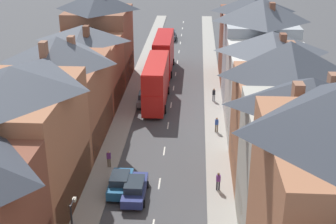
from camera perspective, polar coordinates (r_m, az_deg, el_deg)
pavement_left at (r=58.71m, az=-4.49°, el=1.76°), size 2.20×104.00×0.14m
pavement_right at (r=58.21m, az=5.51°, el=1.54°), size 2.20×104.00×0.14m
centre_line_dashes at (r=56.40m, az=0.38°, el=0.86°), size 0.14×97.80×0.01m
terrace_row_left at (r=39.88m, az=-15.85°, el=-0.83°), size 8.00×61.25×13.45m
terrace_row_right at (r=39.03m, az=14.08°, el=-0.35°), size 8.00×63.13×14.71m
double_decker_bus_lead at (r=55.86m, az=-1.45°, el=3.71°), size 2.74×10.80×5.30m
double_decker_bus_mid_street at (r=67.98m, az=-0.54°, el=7.21°), size 2.74×10.80×5.30m
car_near_blue at (r=87.15m, az=0.38°, el=9.35°), size 1.90×4.26×1.65m
car_near_silver at (r=38.17m, az=-4.06°, el=-9.30°), size 1.90×4.57×1.62m
car_parked_left_a at (r=38.97m, az=-5.84°, el=-8.59°), size 1.90×4.03×1.68m
car_parked_right_a at (r=56.23m, az=-2.78°, el=1.66°), size 1.90×3.87×1.62m
pedestrian_mid_left at (r=38.93m, az=6.15°, el=-8.31°), size 0.36×0.22×1.61m
pedestrian_mid_right at (r=42.42m, az=-7.23°, el=-5.58°), size 0.36×0.22×1.61m
pedestrian_far_left at (r=48.99m, az=5.95°, el=-1.47°), size 0.36×0.22×1.61m
pedestrian_far_right at (r=57.20m, az=5.61°, el=2.18°), size 0.36×0.22×1.61m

